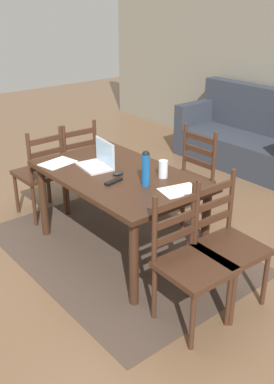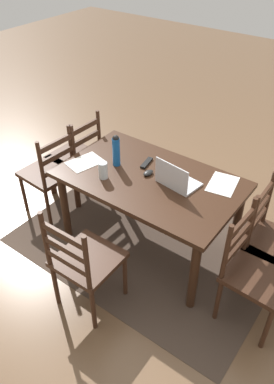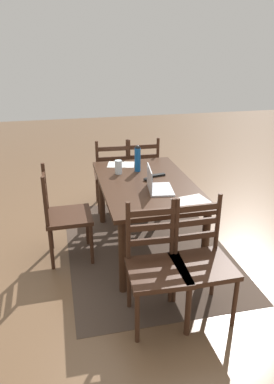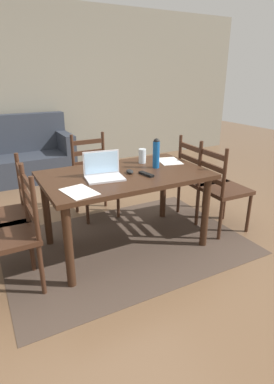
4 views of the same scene
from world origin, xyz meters
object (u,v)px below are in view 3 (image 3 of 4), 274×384
Objects in this scene: chair_left_far at (157,268)px; drinking_glass at (118,167)px; chair_far_head at (64,216)px; dining_table at (146,191)px; chair_right_far at (112,175)px; laptop at (156,185)px; tv_remote at (157,175)px; water_bottle at (138,158)px; chair_right_near at (140,173)px; computer_mouse at (148,179)px; chair_left_near at (201,262)px.

drinking_glass is at bearing 2.04° from chair_left_far.
chair_far_head and chair_left_far have the same top height.
chair_right_far is (1.04, 0.18, -0.18)m from dining_table.
laptop is at bearing -14.63° from chair_left_far.
tv_remote is at bearing -15.62° from chair_left_far.
chair_right_far is at bearing 13.70° from water_bottle.
chair_far_head is (-1.04, 1.00, 0.00)m from chair_right_near.
water_bottle is at bearing 14.40° from computer_mouse.
water_bottle is (1.37, -0.17, 0.43)m from chair_left_far.
chair_right_near and chair_far_head have the same top height.
chair_far_head is at bearing 75.34° from laptop.
chair_right_far is 1.32m from laptop.
dining_table is 0.42m from drinking_glass.
computer_mouse is (0.26, 0.01, -0.04)m from laptop.
dining_table is at bearing 149.64° from computer_mouse.
chair_left_near is (-2.07, -0.00, 0.00)m from chair_right_near.
dining_table is 1.57× the size of chair_left_near.
chair_left_near is at bearing -89.99° from chair_left_far.
laptop is (0.81, 0.15, 0.34)m from chair_left_near.
laptop reaches higher than tv_remote.
chair_right_near is 9.50× the size of computer_mouse.
water_bottle is at bearing 8.01° from chair_left_near.
chair_right_near is 1.44m from chair_far_head.
computer_mouse is at bearing -168.13° from chair_right_far.
laptop is (-1.26, 0.15, 0.34)m from chair_right_near.
dining_table is at bearing -177.77° from water_bottle.
dining_table is 14.95× the size of computer_mouse.
laptop is at bearing -153.93° from drinking_glass.
dining_table is 4.31× the size of laptop.
computer_mouse is (0.04, -0.03, 0.11)m from dining_table.
dining_table is at bearing 8.32° from laptop.
drinking_glass is 0.85× the size of tv_remote.
chair_right_near is 0.36m from chair_right_far.
chair_left_far is at bearing 153.89° from tv_remote.
tv_remote is (0.10, -0.12, -0.01)m from computer_mouse.
chair_far_head is 0.90m from computer_mouse.
drinking_glass is at bearing 176.60° from chair_right_far.
chair_left_near is 9.50× the size of computer_mouse.
computer_mouse is (-0.27, -0.25, -0.06)m from drinking_glass.
chair_far_head is 2.74× the size of laptop.
chair_left_near is 3.34× the size of water_bottle.
chair_right_near is 2.74× the size of laptop.
computer_mouse is 0.59× the size of tv_remote.
dining_table is 1.57× the size of chair_right_far.
chair_far_head is 3.34× the size of water_bottle.
dining_table is 0.27m from laptop.
chair_left_near is at bearing -179.98° from chair_right_near.
chair_left_near reaches higher than drinking_glass.
water_bottle reaches higher than drinking_glass.
laptop is at bearing 10.29° from chair_left_near.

